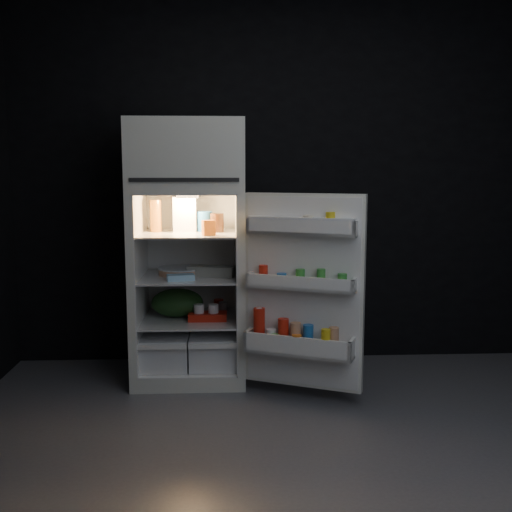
{
  "coord_description": "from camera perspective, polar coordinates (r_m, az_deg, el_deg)",
  "views": [
    {
      "loc": [
        -0.42,
        -2.82,
        1.44
      ],
      "look_at": [
        -0.22,
        1.0,
        0.9
      ],
      "focal_mm": 42.0,
      "sensor_mm": 36.0,
      "label": 1
    }
  ],
  "objects": [
    {
      "name": "floor",
      "position": [
        3.2,
        5.2,
        -18.79
      ],
      "size": [
        4.0,
        3.4,
        0.0
      ],
      "primitive_type": "cube",
      "color": "#58585D",
      "rests_on": "ground"
    },
    {
      "name": "wall_back",
      "position": [
        4.54,
        2.41,
        6.89
      ],
      "size": [
        4.0,
        0.0,
        2.7
      ],
      "primitive_type": "cube",
      "color": "black",
      "rests_on": "ground"
    },
    {
      "name": "wall_front",
      "position": [
        1.2,
        17.46,
        3.3
      ],
      "size": [
        4.0,
        0.0,
        2.7
      ],
      "primitive_type": "cube",
      "color": "black",
      "rests_on": "ground"
    },
    {
      "name": "refrigerator",
      "position": [
        4.18,
        -6.4,
        1.32
      ],
      "size": [
        0.76,
        0.71,
        1.78
      ],
      "color": "white",
      "rests_on": "ground"
    },
    {
      "name": "fridge_door",
      "position": [
        3.72,
        4.36,
        -3.64
      ],
      "size": [
        0.74,
        0.46,
        1.22
      ],
      "color": "white",
      "rests_on": "ground"
    },
    {
      "name": "milk_jug",
      "position": [
        4.22,
        -6.86,
        3.98
      ],
      "size": [
        0.17,
        0.17,
        0.24
      ],
      "primitive_type": "cube",
      "rotation": [
        0.0,
        0.0,
        0.09
      ],
      "color": "white",
      "rests_on": "refrigerator"
    },
    {
      "name": "mayo_jar",
      "position": [
        4.19,
        -4.89,
        3.3
      ],
      "size": [
        0.14,
        0.14,
        0.14
      ],
      "primitive_type": "cylinder",
      "rotation": [
        0.0,
        0.0,
        -0.41
      ],
      "color": "#1F5FAC",
      "rests_on": "refrigerator"
    },
    {
      "name": "jam_jar",
      "position": [
        4.14,
        -3.73,
        3.18
      ],
      "size": [
        0.12,
        0.12,
        0.13
      ],
      "primitive_type": "cylinder",
      "rotation": [
        0.0,
        0.0,
        -0.41
      ],
      "color": "black",
      "rests_on": "refrigerator"
    },
    {
      "name": "amber_bottle",
      "position": [
        4.21,
        -9.53,
        3.79
      ],
      "size": [
        0.09,
        0.09,
        0.22
      ],
      "primitive_type": "cylinder",
      "rotation": [
        0.0,
        0.0,
        0.23
      ],
      "color": "#C1701F",
      "rests_on": "refrigerator"
    },
    {
      "name": "small_carton",
      "position": [
        3.93,
        -4.54,
        2.69
      ],
      "size": [
        0.09,
        0.08,
        0.1
      ],
      "primitive_type": "cube",
      "rotation": [
        0.0,
        0.0,
        0.33
      ],
      "color": "orange",
      "rests_on": "refrigerator"
    },
    {
      "name": "egg_carton",
      "position": [
        4.13,
        -4.28,
        -1.45
      ],
      "size": [
        0.34,
        0.19,
        0.07
      ],
      "primitive_type": "cube",
      "rotation": [
        0.0,
        0.0,
        -0.24
      ],
      "color": "gray",
      "rests_on": "refrigerator"
    },
    {
      "name": "pie",
      "position": [
        4.22,
        -7.19,
        -1.49
      ],
      "size": [
        0.32,
        0.32,
        0.04
      ],
      "primitive_type": "cylinder",
      "rotation": [
        0.0,
        0.0,
        -0.04
      ],
      "color": "tan",
      "rests_on": "refrigerator"
    },
    {
      "name": "flat_package",
      "position": [
        3.99,
        -7.19,
        -2.04
      ],
      "size": [
        0.19,
        0.12,
        0.04
      ],
      "primitive_type": "cube",
      "rotation": [
        0.0,
        0.0,
        0.19
      ],
      "color": "#9ACFEF",
      "rests_on": "refrigerator"
    },
    {
      "name": "wrapped_pkg",
      "position": [
        4.29,
        -4.19,
        -1.23
      ],
      "size": [
        0.14,
        0.12,
        0.05
      ],
      "primitive_type": "cube",
      "rotation": [
        0.0,
        0.0,
        -0.25
      ],
      "color": "beige",
      "rests_on": "refrigerator"
    },
    {
      "name": "produce_bag",
      "position": [
        4.27,
        -7.5,
        -4.43
      ],
      "size": [
        0.43,
        0.4,
        0.2
      ],
      "primitive_type": "ellipsoid",
      "rotation": [
        0.0,
        0.0,
        0.27
      ],
      "color": "#193815",
      "rests_on": "refrigerator"
    },
    {
      "name": "yogurt_tray",
      "position": [
        4.16,
        -4.62,
        -5.75
      ],
      "size": [
        0.26,
        0.15,
        0.05
      ],
      "primitive_type": "cube",
      "rotation": [
        0.0,
        0.0,
        -0.02
      ],
      "color": "red",
      "rests_on": "refrigerator"
    },
    {
      "name": "small_can_red",
      "position": [
        4.4,
        -3.58,
        -4.72
      ],
      "size": [
        0.07,
        0.07,
        0.09
      ],
      "primitive_type": "cylinder",
      "rotation": [
        0.0,
        0.0,
        -0.0
      ],
      "color": "red",
      "rests_on": "refrigerator"
    },
    {
      "name": "small_can_silver",
      "position": [
        4.31,
        -3.16,
        -4.98
      ],
      "size": [
        0.08,
        0.08,
        0.09
      ],
      "primitive_type": "cylinder",
      "rotation": [
        0.0,
        0.0,
        0.36
      ],
      "color": "#B9BABE",
      "rests_on": "refrigerator"
    }
  ]
}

